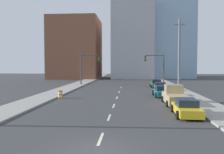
# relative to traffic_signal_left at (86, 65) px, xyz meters

# --- Properties ---
(ground_plane) EXTENTS (200.00, 200.00, 0.00)m
(ground_plane) POSITION_rel_traffic_signal_left_xyz_m (7.27, -38.34, -4.07)
(ground_plane) COLOR #38383A
(sidewalk_left) EXTENTS (3.41, 91.47, 0.16)m
(sidewalk_left) POSITION_rel_traffic_signal_left_xyz_m (-1.80, 7.39, -3.99)
(sidewalk_left) COLOR gray
(sidewalk_left) RESTS_ON ground
(sidewalk_right) EXTENTS (3.41, 91.47, 0.16)m
(sidewalk_right) POSITION_rel_traffic_signal_left_xyz_m (16.34, 7.39, -3.99)
(sidewalk_right) COLOR gray
(sidewalk_right) RESTS_ON ground
(lane_stripe_at_2m) EXTENTS (0.16, 2.40, 0.01)m
(lane_stripe_at_2m) POSITION_rel_traffic_signal_left_xyz_m (7.27, -36.34, -4.06)
(lane_stripe_at_2m) COLOR beige
(lane_stripe_at_2m) RESTS_ON ground
(lane_stripe_at_8m) EXTENTS (0.16, 2.40, 0.01)m
(lane_stripe_at_8m) POSITION_rel_traffic_signal_left_xyz_m (7.27, -30.69, -4.06)
(lane_stripe_at_8m) COLOR beige
(lane_stripe_at_8m) RESTS_ON ground
(lane_stripe_at_13m) EXTENTS (0.16, 2.40, 0.01)m
(lane_stripe_at_13m) POSITION_rel_traffic_signal_left_xyz_m (7.27, -25.29, -4.06)
(lane_stripe_at_13m) COLOR beige
(lane_stripe_at_13m) RESTS_ON ground
(lane_stripe_at_19m) EXTENTS (0.16, 2.40, 0.01)m
(lane_stripe_at_19m) POSITION_rel_traffic_signal_left_xyz_m (7.27, -19.14, -4.06)
(lane_stripe_at_19m) COLOR beige
(lane_stripe_at_19m) RESTS_ON ground
(lane_stripe_at_26m) EXTENTS (0.16, 2.40, 0.01)m
(lane_stripe_at_26m) POSITION_rel_traffic_signal_left_xyz_m (7.27, -12.42, -4.06)
(lane_stripe_at_26m) COLOR beige
(lane_stripe_at_26m) RESTS_ON ground
(lane_stripe_at_33m) EXTENTS (0.16, 2.40, 0.01)m
(lane_stripe_at_33m) POSITION_rel_traffic_signal_left_xyz_m (7.27, -5.22, -4.06)
(lane_stripe_at_33m) COLOR beige
(lane_stripe_at_33m) RESTS_ON ground
(building_brick_left) EXTENTS (14.00, 16.00, 17.79)m
(building_brick_left) POSITION_rel_traffic_signal_left_xyz_m (-7.40, 24.53, 4.83)
(building_brick_left) COLOR brown
(building_brick_left) RESTS_ON ground
(building_office_center) EXTENTS (12.00, 20.00, 22.38)m
(building_office_center) POSITION_rel_traffic_signal_left_xyz_m (9.51, 28.53, 7.12)
(building_office_center) COLOR #A8A8AD
(building_office_center) RESTS_ON ground
(building_glass_right) EXTENTS (13.00, 20.00, 36.35)m
(building_glass_right) POSITION_rel_traffic_signal_left_xyz_m (21.41, 32.53, 14.11)
(building_glass_right) COLOR #8CADC6
(building_glass_right) RESTS_ON ground
(traffic_signal_left) EXTENTS (3.92, 0.35, 6.33)m
(traffic_signal_left) POSITION_rel_traffic_signal_left_xyz_m (0.00, 0.00, 0.00)
(traffic_signal_left) COLOR #38383D
(traffic_signal_left) RESTS_ON ground
(traffic_signal_right) EXTENTS (3.92, 0.35, 6.33)m
(traffic_signal_right) POSITION_rel_traffic_signal_left_xyz_m (14.46, 0.00, 0.00)
(traffic_signal_right) COLOR #38383D
(traffic_signal_right) RESTS_ON ground
(utility_pole_right_mid) EXTENTS (1.60, 0.32, 10.96)m
(utility_pole_right_mid) POSITION_rel_traffic_signal_left_xyz_m (16.29, -11.43, 1.54)
(utility_pole_right_mid) COLOR slate
(utility_pole_right_mid) RESTS_ON ground
(traffic_barrel) EXTENTS (0.56, 0.56, 0.95)m
(traffic_barrel) POSITION_rel_traffic_signal_left_xyz_m (0.34, -20.04, -3.59)
(traffic_barrel) COLOR orange
(traffic_barrel) RESTS_ON ground
(sedan_yellow) EXTENTS (2.12, 4.70, 1.37)m
(sedan_yellow) POSITION_rel_traffic_signal_left_xyz_m (13.44, -29.60, -3.43)
(sedan_yellow) COLOR gold
(sedan_yellow) RESTS_ON ground
(pickup_truck_tan) EXTENTS (2.33, 5.63, 1.97)m
(pickup_truck_tan) POSITION_rel_traffic_signal_left_xyz_m (13.58, -23.51, -3.27)
(pickup_truck_tan) COLOR tan
(pickup_truck_tan) RESTS_ON ground
(sedan_teal) EXTENTS (2.26, 4.64, 1.39)m
(sedan_teal) POSITION_rel_traffic_signal_left_xyz_m (13.03, -17.41, -3.42)
(sedan_teal) COLOR #196B75
(sedan_teal) RESTS_ON ground
(sedan_silver) EXTENTS (2.15, 4.46, 1.37)m
(sedan_silver) POSITION_rel_traffic_signal_left_xyz_m (13.59, -10.99, -3.44)
(sedan_silver) COLOR #B2B2BC
(sedan_silver) RESTS_ON ground
(sedan_green) EXTENTS (2.08, 4.39, 1.46)m
(sedan_green) POSITION_rel_traffic_signal_left_xyz_m (13.57, -4.72, -3.41)
(sedan_green) COLOR #1E6033
(sedan_green) RESTS_ON ground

